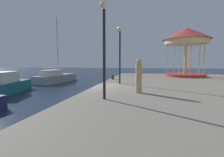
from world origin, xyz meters
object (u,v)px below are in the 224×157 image
at_px(motorboat_teal, 5,85).
at_px(sailboat_grey, 56,77).
at_px(lamp_post_far_end, 120,45).
at_px(bollard_south, 113,77).
at_px(carousel, 186,40).
at_px(person_near_carousel, 139,77).
at_px(lamp_post_mid_promenade, 104,33).

bearing_deg(motorboat_teal, sailboat_grey, 89.50).
relative_size(lamp_post_far_end, bollard_south, 10.54).
bearing_deg(carousel, bollard_south, -146.97).
xyz_separation_m(bollard_south, person_near_carousel, (2.66, -6.54, 0.64)).
bearing_deg(person_near_carousel, sailboat_grey, 137.35).
bearing_deg(bollard_south, carousel, 33.03).
xyz_separation_m(lamp_post_mid_promenade, lamp_post_far_end, (-0.11, 5.31, 0.03)).
bearing_deg(carousel, person_near_carousel, -112.97).
bearing_deg(motorboat_teal, bollard_south, 30.49).
xyz_separation_m(lamp_post_mid_promenade, bollard_south, (-1.24, 8.39, -2.66)).
height_order(carousel, lamp_post_mid_promenade, carousel).
distance_m(lamp_post_far_end, bollard_south, 4.24).
bearing_deg(bollard_south, sailboat_grey, 159.21).
bearing_deg(person_near_carousel, carousel, 67.03).
xyz_separation_m(motorboat_teal, lamp_post_far_end, (8.75, 1.42, 3.06)).
distance_m(carousel, lamp_post_far_end, 10.25).
height_order(sailboat_grey, lamp_post_mid_promenade, sailboat_grey).
distance_m(lamp_post_mid_promenade, lamp_post_far_end, 5.32).
bearing_deg(lamp_post_far_end, carousel, 51.31).
relative_size(carousel, lamp_post_far_end, 1.30).
bearing_deg(bollard_south, motorboat_teal, -149.51).
distance_m(carousel, bollard_south, 9.75).
distance_m(bollard_south, person_near_carousel, 7.09).
distance_m(carousel, person_near_carousel, 12.82).
bearing_deg(bollard_south, lamp_post_far_end, -69.82).
distance_m(lamp_post_mid_promenade, bollard_south, 8.89).
bearing_deg(person_near_carousel, bollard_south, 112.10).
bearing_deg(carousel, lamp_post_far_end, -128.69).
relative_size(lamp_post_mid_promenade, lamp_post_far_end, 0.99).
bearing_deg(sailboat_grey, motorboat_teal, -90.50).
bearing_deg(lamp_post_mid_promenade, sailboat_grey, 128.01).
distance_m(lamp_post_mid_promenade, person_near_carousel, 3.08).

